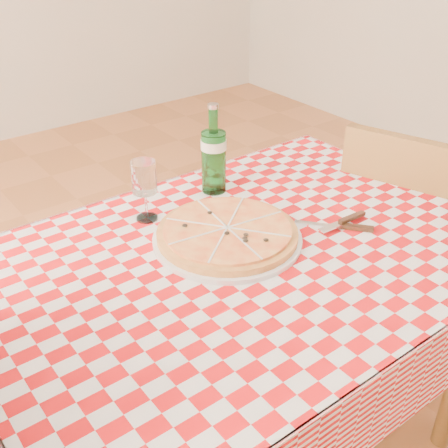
# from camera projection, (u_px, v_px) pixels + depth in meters

# --- Properties ---
(dining_table) EXTENTS (1.20, 0.80, 0.75)m
(dining_table) POSITION_uv_depth(u_px,v_px,m) (245.00, 286.00, 1.40)
(dining_table) COLOR brown
(dining_table) RESTS_ON ground
(tablecloth) EXTENTS (1.30, 0.90, 0.01)m
(tablecloth) POSITION_uv_depth(u_px,v_px,m) (246.00, 254.00, 1.35)
(tablecloth) COLOR #A70A0D
(tablecloth) RESTS_ON dining_table
(chair_near) EXTENTS (0.51, 0.51, 0.90)m
(chair_near) POSITION_uv_depth(u_px,v_px,m) (405.00, 239.00, 1.85)
(chair_near) COLOR brown
(chair_near) RESTS_ON ground
(pizza_plate) EXTENTS (0.42, 0.42, 0.05)m
(pizza_plate) POSITION_uv_depth(u_px,v_px,m) (227.00, 232.00, 1.38)
(pizza_plate) COLOR #D09145
(pizza_plate) RESTS_ON tablecloth
(water_bottle) EXTENTS (0.09, 0.09, 0.26)m
(water_bottle) POSITION_uv_depth(u_px,v_px,m) (214.00, 149.00, 1.56)
(water_bottle) COLOR #196624
(water_bottle) RESTS_ON tablecloth
(wine_glass) EXTENTS (0.07, 0.07, 0.17)m
(wine_glass) POSITION_uv_depth(u_px,v_px,m) (145.00, 191.00, 1.45)
(wine_glass) COLOR white
(wine_glass) RESTS_ON tablecloth
(cutlery) EXTENTS (0.27, 0.25, 0.02)m
(cutlery) POSITION_uv_depth(u_px,v_px,m) (340.00, 224.00, 1.44)
(cutlery) COLOR silver
(cutlery) RESTS_ON tablecloth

